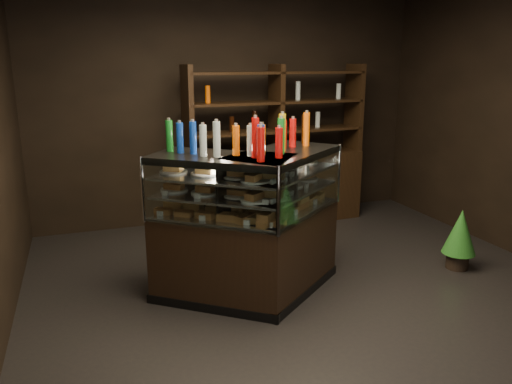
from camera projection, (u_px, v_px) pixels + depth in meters
ground at (314, 296)px, 4.47m from camera, size 5.00×5.00×0.00m
room_shell at (322, 74)px, 3.97m from camera, size 5.02×5.02×3.01m
display_case at (252, 248)px, 4.40m from camera, size 1.85×1.21×1.30m
food_display at (252, 189)px, 4.26m from camera, size 1.55×0.81×0.41m
bottles_top at (252, 136)px, 4.15m from camera, size 1.37×0.67×0.30m
potted_conifer at (461, 231)px, 4.97m from camera, size 0.33×0.33×0.70m
back_shelving at (276, 177)px, 6.32m from camera, size 2.31×0.53×2.00m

